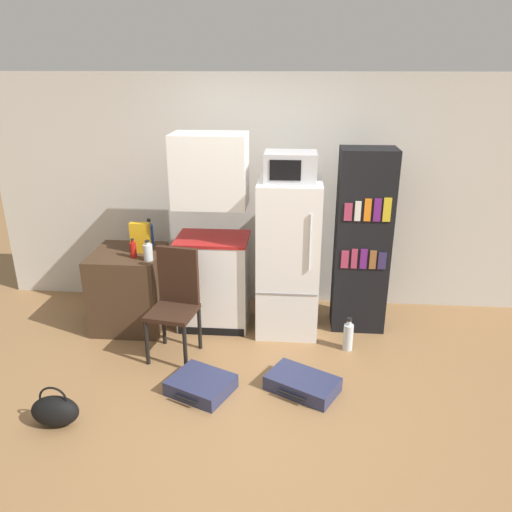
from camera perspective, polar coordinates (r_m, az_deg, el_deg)
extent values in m
plane|color=olive|center=(4.11, -0.22, -16.89)|extent=(24.00, 24.00, 0.00)
cube|color=beige|center=(5.39, 3.72, 7.09)|extent=(6.40, 0.10, 2.46)
cube|color=#422D1E|center=(5.23, -14.20, -3.64)|extent=(0.68, 0.68, 0.79)
cube|color=white|center=(5.08, -4.84, -3.05)|extent=(0.69, 0.52, 0.92)
cube|color=#B21E1E|center=(4.91, -5.00, 1.99)|extent=(0.71, 0.53, 0.03)
cube|color=white|center=(4.73, -5.26, 9.72)|extent=(0.69, 0.44, 0.68)
cube|color=black|center=(5.04, -5.17, -8.60)|extent=(0.66, 0.01, 0.08)
cube|color=white|center=(4.86, 3.70, -0.25)|extent=(0.59, 0.59, 1.53)
cube|color=gray|center=(4.69, 3.56, -4.37)|extent=(0.57, 0.01, 0.01)
cylinder|color=silver|center=(4.48, 6.17, 1.51)|extent=(0.02, 0.02, 0.53)
cube|color=#B7B7BC|center=(4.61, 3.97, 10.17)|extent=(0.47, 0.35, 0.27)
cube|color=black|center=(4.44, 3.37, 9.75)|extent=(0.28, 0.01, 0.18)
cube|color=black|center=(4.97, 12.03, 1.56)|extent=(0.52, 0.36, 1.82)
cube|color=#A33351|center=(4.81, 10.13, -0.39)|extent=(0.07, 0.01, 0.18)
cube|color=#A33351|center=(4.82, 11.17, -0.31)|extent=(0.06, 0.01, 0.20)
cube|color=#661E75|center=(4.83, 12.19, -0.33)|extent=(0.06, 0.01, 0.20)
cube|color=brown|center=(4.84, 13.21, -0.43)|extent=(0.06, 0.01, 0.18)
cube|color=#332856|center=(4.86, 14.22, -0.55)|extent=(0.07, 0.01, 0.17)
cube|color=#A33351|center=(4.66, 10.49, 4.97)|extent=(0.07, 0.01, 0.17)
cube|color=silver|center=(4.67, 11.57, 5.04)|extent=(0.06, 0.01, 0.19)
cube|color=orange|center=(4.68, 12.64, 5.15)|extent=(0.06, 0.01, 0.21)
cube|color=#661E75|center=(4.69, 13.70, 5.12)|extent=(0.06, 0.01, 0.21)
cube|color=gold|center=(4.71, 14.76, 5.13)|extent=(0.07, 0.01, 0.22)
cylinder|color=#AD1914|center=(4.91, -13.86, 0.67)|extent=(0.06, 0.06, 0.15)
cylinder|color=#AD1914|center=(4.88, -13.95, 1.62)|extent=(0.03, 0.03, 0.03)
cylinder|color=black|center=(4.87, -13.97, 1.85)|extent=(0.03, 0.03, 0.02)
cylinder|color=#1E47A3|center=(5.19, -12.04, 2.37)|extent=(0.08, 0.08, 0.22)
cylinder|color=#1E47A3|center=(5.16, -12.15, 3.72)|extent=(0.03, 0.03, 0.04)
cylinder|color=black|center=(5.15, -12.17, 4.05)|extent=(0.04, 0.04, 0.02)
cylinder|color=silver|center=(4.81, -12.23, 0.41)|extent=(0.09, 0.09, 0.15)
cylinder|color=silver|center=(4.78, -12.32, 1.43)|extent=(0.04, 0.04, 0.03)
cylinder|color=black|center=(4.77, -12.34, 1.68)|extent=(0.05, 0.05, 0.02)
cube|color=gold|center=(5.00, -13.07, 2.06)|extent=(0.19, 0.07, 0.30)
cylinder|color=black|center=(4.60, -12.38, -9.67)|extent=(0.04, 0.04, 0.43)
cylinder|color=black|center=(4.46, -8.11, -10.39)|extent=(0.04, 0.04, 0.43)
cylinder|color=black|center=(4.88, -10.51, -7.60)|extent=(0.04, 0.04, 0.43)
cylinder|color=black|center=(4.75, -6.46, -8.20)|extent=(0.04, 0.04, 0.43)
cube|color=#331E14|center=(4.56, -9.54, -6.37)|extent=(0.46, 0.46, 0.04)
cube|color=#331E14|center=(4.58, -8.87, -2.17)|extent=(0.38, 0.11, 0.54)
cube|color=navy|center=(4.27, 5.33, -14.31)|extent=(0.66, 0.57, 0.12)
cylinder|color=black|center=(4.14, 4.04, -15.63)|extent=(0.23, 0.14, 0.02)
cube|color=navy|center=(4.27, -6.30, -14.41)|extent=(0.60, 0.56, 0.12)
cylinder|color=black|center=(4.13, -8.13, -15.91)|extent=(0.21, 0.11, 0.02)
ellipsoid|color=black|center=(4.16, -21.97, -16.12)|extent=(0.36, 0.20, 0.24)
torus|color=black|center=(4.10, -22.18, -14.91)|extent=(0.21, 0.02, 0.21)
cylinder|color=silver|center=(4.83, 10.48, -9.10)|extent=(0.09, 0.09, 0.26)
cylinder|color=silver|center=(4.76, 10.60, -7.52)|extent=(0.04, 0.04, 0.05)
cylinder|color=black|center=(4.74, 10.63, -7.13)|extent=(0.05, 0.05, 0.03)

